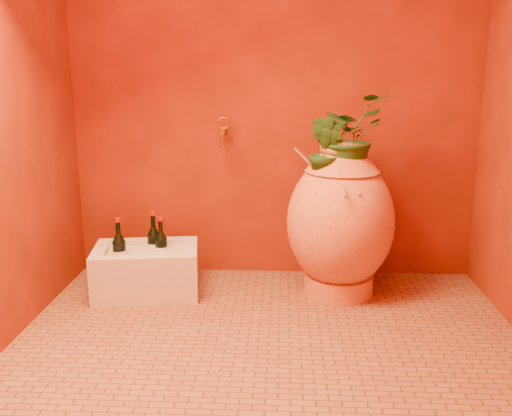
# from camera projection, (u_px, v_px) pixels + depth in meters

# --- Properties ---
(floor) EXTENTS (2.50, 2.50, 0.00)m
(floor) POSITION_uv_depth(u_px,v_px,m) (269.00, 342.00, 2.77)
(floor) COLOR brown
(floor) RESTS_ON ground
(wall_back) EXTENTS (2.50, 0.02, 2.50)m
(wall_back) POSITION_uv_depth(u_px,v_px,m) (274.00, 76.00, 3.44)
(wall_back) COLOR #5B1A05
(wall_back) RESTS_ON ground
(amphora) EXTENTS (0.77, 0.77, 0.88)m
(amphora) POSITION_uv_depth(u_px,v_px,m) (340.00, 221.00, 3.28)
(amphora) COLOR #D2773B
(amphora) RESTS_ON floor
(stone_basin) EXTENTS (0.65, 0.49, 0.28)m
(stone_basin) POSITION_uv_depth(u_px,v_px,m) (147.00, 271.00, 3.35)
(stone_basin) COLOR beige
(stone_basin) RESTS_ON floor
(wine_bottle_a) EXTENTS (0.07, 0.07, 0.30)m
(wine_bottle_a) POSITION_uv_depth(u_px,v_px,m) (161.00, 249.00, 3.35)
(wine_bottle_a) COLOR black
(wine_bottle_a) RESTS_ON stone_basin
(wine_bottle_b) EXTENTS (0.08, 0.08, 0.32)m
(wine_bottle_b) POSITION_uv_depth(u_px,v_px,m) (120.00, 253.00, 3.25)
(wine_bottle_b) COLOR black
(wine_bottle_b) RESTS_ON stone_basin
(wine_bottle_c) EXTENTS (0.08, 0.08, 0.32)m
(wine_bottle_c) POSITION_uv_depth(u_px,v_px,m) (154.00, 246.00, 3.39)
(wine_bottle_c) COLOR black
(wine_bottle_c) RESTS_ON stone_basin
(wall_tap) EXTENTS (0.08, 0.17, 0.18)m
(wall_tap) POSITION_uv_depth(u_px,v_px,m) (223.00, 131.00, 3.44)
(wall_tap) COLOR olive
(wall_tap) RESTS_ON wall_back
(plant_main) EXTENTS (0.55, 0.55, 0.47)m
(plant_main) POSITION_uv_depth(u_px,v_px,m) (347.00, 136.00, 3.17)
(plant_main) COLOR #1A481A
(plant_main) RESTS_ON amphora
(plant_side) EXTENTS (0.26, 0.28, 0.39)m
(plant_side) POSITION_uv_depth(u_px,v_px,m) (327.00, 152.00, 3.10)
(plant_side) COLOR #1A481A
(plant_side) RESTS_ON amphora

